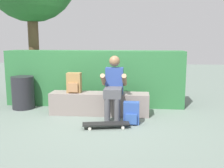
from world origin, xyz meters
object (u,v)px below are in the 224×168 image
bench_main (99,104)px  trash_bin (23,92)px  skateboard_near_person (106,124)px  backpack_on_ground (131,113)px  person_skater (114,85)px  backpack_on_bench (74,83)px

bench_main → trash_bin: size_ratio=2.79×
skateboard_near_person → backpack_on_ground: size_ratio=2.06×
bench_main → trash_bin: (-1.74, 0.30, 0.13)m
bench_main → person_skater: bearing=-33.5°
bench_main → backpack_on_bench: backpack_on_bench is taller
person_skater → backpack_on_ground: bearing=-45.8°
backpack_on_bench → trash_bin: (-1.22, 0.31, -0.28)m
bench_main → backpack_on_bench: 0.66m
trash_bin → skateboard_near_person: bearing=-30.1°
person_skater → backpack_on_ground: person_skater is taller
person_skater → skateboard_near_person: (-0.07, -0.64, -0.57)m
backpack_on_bench → person_skater: bearing=-13.4°
person_skater → trash_bin: (-2.05, 0.50, -0.29)m
person_skater → backpack_on_ground: 0.67m
backpack_on_bench → trash_bin: backpack_on_bench is taller
skateboard_near_person → backpack_on_bench: size_ratio=2.06×
person_skater → trash_bin: size_ratio=1.68×
person_skater → backpack_on_ground: size_ratio=2.98×
backpack_on_ground → bench_main: bearing=139.4°
backpack_on_bench → trash_bin: 1.29m
bench_main → backpack_on_ground: (0.66, -0.57, -0.03)m
backpack_on_bench → trash_bin: size_ratio=0.56×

